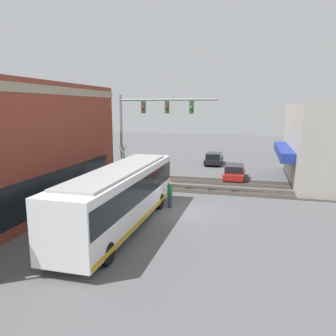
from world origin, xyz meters
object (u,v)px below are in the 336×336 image
at_px(crossing_signal, 124,164).
at_px(pedestrian_near_bus, 170,194).
at_px(city_bus, 120,195).
at_px(parked_car_red, 234,172).
at_px(parked_car_black, 214,159).

xyz_separation_m(crossing_signal, pedestrian_near_bus, (-2.63, -4.35, -1.38)).
bearing_deg(city_bus, parked_car_red, -20.87).
distance_m(city_bus, parked_car_black, 21.84).
bearing_deg(crossing_signal, city_bus, -159.12).
xyz_separation_m(city_bus, parked_car_red, (14.16, -5.40, -1.22)).
relative_size(city_bus, parked_car_red, 2.70).
bearing_deg(parked_car_red, city_bus, 159.13).
relative_size(crossing_signal, parked_car_black, 0.88).
relative_size(city_bus, parked_car_black, 2.81).
xyz_separation_m(parked_car_black, pedestrian_near_bus, (-17.39, 0.87, 0.27)).
bearing_deg(city_bus, crossing_signal, 20.88).
height_order(city_bus, parked_car_black, city_bus).
height_order(city_bus, parked_car_red, city_bus).
relative_size(city_bus, crossing_signal, 3.19).
height_order(parked_car_black, pedestrian_near_bus, pedestrian_near_bus).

